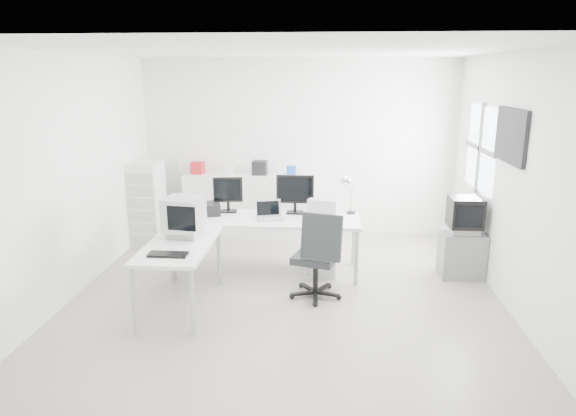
# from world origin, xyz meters

# --- Properties ---
(floor) EXTENTS (5.00, 5.00, 0.01)m
(floor) POSITION_xyz_m (0.00, 0.00, 0.00)
(floor) COLOR #BCB6A8
(floor) RESTS_ON ground
(ceiling) EXTENTS (5.00, 5.00, 0.01)m
(ceiling) POSITION_xyz_m (0.00, 0.00, 2.80)
(ceiling) COLOR white
(ceiling) RESTS_ON back_wall
(back_wall) EXTENTS (5.00, 0.02, 2.80)m
(back_wall) POSITION_xyz_m (0.00, 2.50, 1.40)
(back_wall) COLOR white
(back_wall) RESTS_ON floor
(left_wall) EXTENTS (0.02, 5.00, 2.80)m
(left_wall) POSITION_xyz_m (-2.50, 0.00, 1.40)
(left_wall) COLOR white
(left_wall) RESTS_ON floor
(right_wall) EXTENTS (0.02, 5.00, 2.80)m
(right_wall) POSITION_xyz_m (2.50, 0.00, 1.40)
(right_wall) COLOR white
(right_wall) RESTS_ON floor
(window) EXTENTS (0.02, 1.20, 1.10)m
(window) POSITION_xyz_m (2.48, 1.20, 1.60)
(window) COLOR white
(window) RESTS_ON right_wall
(wall_picture) EXTENTS (0.04, 0.90, 0.60)m
(wall_picture) POSITION_xyz_m (2.47, 0.10, 1.90)
(wall_picture) COLOR black
(wall_picture) RESTS_ON right_wall
(main_desk) EXTENTS (2.40, 0.80, 0.75)m
(main_desk) POSITION_xyz_m (-0.31, 0.64, 0.38)
(main_desk) COLOR silver
(main_desk) RESTS_ON floor
(side_desk) EXTENTS (0.70, 1.40, 0.75)m
(side_desk) POSITION_xyz_m (-1.16, -0.46, 0.38)
(side_desk) COLOR silver
(side_desk) RESTS_ON floor
(drawer_pedestal) EXTENTS (0.40, 0.50, 0.60)m
(drawer_pedestal) POSITION_xyz_m (0.39, 0.69, 0.30)
(drawer_pedestal) COLOR silver
(drawer_pedestal) RESTS_ON floor
(inkjet_printer) EXTENTS (0.49, 0.42, 0.15)m
(inkjet_printer) POSITION_xyz_m (-1.16, 0.74, 0.82)
(inkjet_printer) COLOR black
(inkjet_printer) RESTS_ON main_desk
(lcd_monitor_small) EXTENTS (0.42, 0.27, 0.49)m
(lcd_monitor_small) POSITION_xyz_m (-0.86, 0.89, 1.00)
(lcd_monitor_small) COLOR black
(lcd_monitor_small) RESTS_ON main_desk
(lcd_monitor_large) EXTENTS (0.50, 0.20, 0.52)m
(lcd_monitor_large) POSITION_xyz_m (0.04, 0.89, 1.01)
(lcd_monitor_large) COLOR black
(lcd_monitor_large) RESTS_ON main_desk
(laptop) EXTENTS (0.37, 0.37, 0.19)m
(laptop) POSITION_xyz_m (-0.26, 0.54, 0.85)
(laptop) COLOR #B7B7BA
(laptop) RESTS_ON main_desk
(white_keyboard) EXTENTS (0.43, 0.24, 0.02)m
(white_keyboard) POSITION_xyz_m (0.34, 0.49, 0.76)
(white_keyboard) COLOR silver
(white_keyboard) RESTS_ON main_desk
(white_mouse) EXTENTS (0.06, 0.06, 0.06)m
(white_mouse) POSITION_xyz_m (0.64, 0.54, 0.78)
(white_mouse) COLOR silver
(white_mouse) RESTS_ON main_desk
(laser_printer) EXTENTS (0.47, 0.43, 0.22)m
(laser_printer) POSITION_xyz_m (0.44, 0.86, 0.86)
(laser_printer) COLOR #A4A4A4
(laser_printer) RESTS_ON main_desk
(desk_lamp) EXTENTS (0.15, 0.15, 0.46)m
(desk_lamp) POSITION_xyz_m (0.79, 0.94, 0.98)
(desk_lamp) COLOR silver
(desk_lamp) RESTS_ON main_desk
(crt_monitor) EXTENTS (0.43, 0.43, 0.44)m
(crt_monitor) POSITION_xyz_m (-1.16, -0.21, 0.97)
(crt_monitor) COLOR #B7B7BA
(crt_monitor) RESTS_ON side_desk
(black_keyboard) EXTENTS (0.41, 0.17, 0.03)m
(black_keyboard) POSITION_xyz_m (-1.16, -0.86, 0.76)
(black_keyboard) COLOR black
(black_keyboard) RESTS_ON side_desk
(office_chair) EXTENTS (0.77, 0.77, 1.08)m
(office_chair) POSITION_xyz_m (0.35, -0.09, 0.54)
(office_chair) COLOR #2A2D2F
(office_chair) RESTS_ON floor
(tv_cabinet) EXTENTS (0.54, 0.44, 0.59)m
(tv_cabinet) POSITION_xyz_m (2.22, 0.70, 0.29)
(tv_cabinet) COLOR slate
(tv_cabinet) RESTS_ON floor
(crt_tv) EXTENTS (0.50, 0.48, 0.45)m
(crt_tv) POSITION_xyz_m (2.22, 0.70, 0.81)
(crt_tv) COLOR black
(crt_tv) RESTS_ON tv_cabinet
(sideboard) EXTENTS (2.01, 0.50, 1.00)m
(sideboard) POSITION_xyz_m (-0.80, 2.24, 0.50)
(sideboard) COLOR silver
(sideboard) RESTS_ON floor
(clutter_box_a) EXTENTS (0.21, 0.19, 0.19)m
(clutter_box_a) POSITION_xyz_m (-1.60, 2.24, 1.10)
(clutter_box_a) COLOR red
(clutter_box_a) RESTS_ON sideboard
(clutter_box_b) EXTENTS (0.16, 0.15, 0.14)m
(clutter_box_b) POSITION_xyz_m (-1.10, 2.24, 1.07)
(clutter_box_b) COLOR silver
(clutter_box_b) RESTS_ON sideboard
(clutter_box_c) EXTENTS (0.23, 0.21, 0.22)m
(clutter_box_c) POSITION_xyz_m (-0.60, 2.24, 1.12)
(clutter_box_c) COLOR black
(clutter_box_c) RESTS_ON sideboard
(clutter_box_d) EXTENTS (0.16, 0.14, 0.15)m
(clutter_box_d) POSITION_xyz_m (-0.10, 2.24, 1.08)
(clutter_box_d) COLOR #1747A3
(clutter_box_d) RESTS_ON sideboard
(clutter_bottle) EXTENTS (0.07, 0.07, 0.22)m
(clutter_bottle) POSITION_xyz_m (-1.90, 2.28, 1.11)
(clutter_bottle) COLOR silver
(clutter_bottle) RESTS_ON sideboard
(filing_cabinet) EXTENTS (0.45, 0.53, 1.27)m
(filing_cabinet) POSITION_xyz_m (-2.28, 1.73, 0.64)
(filing_cabinet) COLOR silver
(filing_cabinet) RESTS_ON floor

